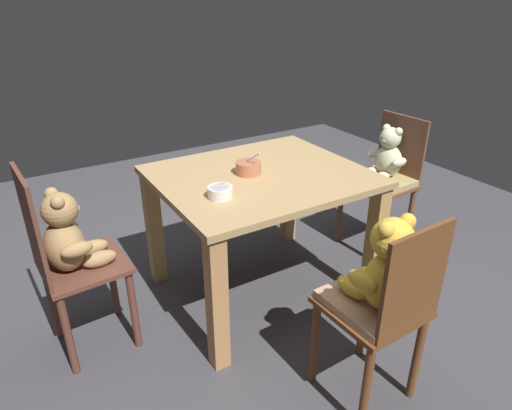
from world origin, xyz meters
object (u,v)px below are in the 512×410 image
at_px(dining_table, 261,198).
at_px(teddy_chair_near_front, 383,285).
at_px(teddy_chair_near_left, 68,246).
at_px(teddy_chair_near_right, 385,169).
at_px(porridge_bowl_white_near_left, 220,192).
at_px(porridge_bowl_terracotta_center, 248,167).

relative_size(dining_table, teddy_chair_near_front, 1.21).
relative_size(teddy_chair_near_front, teddy_chair_near_left, 0.93).
relative_size(dining_table, teddy_chair_near_right, 1.22).
bearing_deg(porridge_bowl_white_near_left, porridge_bowl_terracotta_center, 35.31).
height_order(dining_table, porridge_bowl_terracotta_center, porridge_bowl_terracotta_center).
bearing_deg(porridge_bowl_white_near_left, teddy_chair_near_front, -67.37).
bearing_deg(dining_table, porridge_bowl_white_near_left, -154.52).
bearing_deg(dining_table, porridge_bowl_terracotta_center, 149.65).
bearing_deg(porridge_bowl_terracotta_center, teddy_chair_near_front, -86.92).
distance_m(teddy_chair_near_right, teddy_chair_near_front, 1.36).
bearing_deg(porridge_bowl_terracotta_center, porridge_bowl_white_near_left, -144.69).
relative_size(teddy_chair_near_front, porridge_bowl_terracotta_center, 6.34).
bearing_deg(teddy_chair_near_right, dining_table, -1.25).
bearing_deg(teddy_chair_near_right, porridge_bowl_terracotta_center, -3.21).
height_order(dining_table, teddy_chair_near_left, teddy_chair_near_left).
xyz_separation_m(dining_table, teddy_chair_near_front, (-0.01, -0.90, -0.01)).
relative_size(dining_table, porridge_bowl_terracotta_center, 7.68).
bearing_deg(dining_table, teddy_chair_near_right, 2.03).
bearing_deg(porridge_bowl_white_near_left, teddy_chair_near_left, 162.89).
distance_m(teddy_chair_near_left, porridge_bowl_white_near_left, 0.72).
distance_m(teddy_chair_near_right, porridge_bowl_terracotta_center, 1.06).
xyz_separation_m(teddy_chair_near_front, porridge_bowl_terracotta_center, (-0.05, 0.93, 0.19)).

